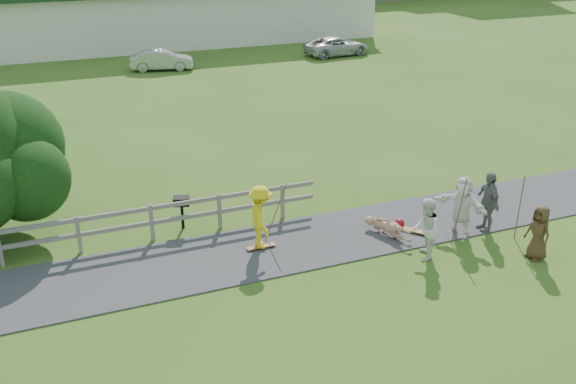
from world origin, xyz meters
name	(u,v)px	position (x,y,z in m)	size (l,w,h in m)	color
ground	(257,282)	(0.00, 0.00, 0.00)	(260.00, 260.00, 0.00)	#375C1A
path	(239,255)	(0.00, 1.50, 0.02)	(34.00, 3.00, 0.04)	#3D3D40
fence	(54,233)	(-4.62, 3.30, 0.72)	(15.05, 0.10, 1.10)	slate
strip_mall	(147,5)	(4.00, 34.94, 2.58)	(32.50, 10.75, 5.10)	silver
skater_rider	(261,220)	(0.68, 1.61, 0.90)	(1.16, 0.67, 1.80)	yellow
skater_fallen	(388,228)	(4.35, 0.95, 0.28)	(1.56, 0.37, 0.57)	tan
spectator_a	(426,230)	(4.61, -0.51, 0.86)	(0.84, 0.65, 1.73)	silver
spectator_b	(488,202)	(7.23, 0.25, 0.92)	(1.08, 0.45, 1.84)	slate
spectator_c	(539,233)	(7.43, -1.64, 0.77)	(0.75, 0.49, 1.54)	#4C331E
spectator_d	(462,206)	(6.34, 0.29, 0.90)	(1.68, 0.53, 1.81)	white
car_silver	(162,60)	(2.81, 24.94, 0.61)	(1.29, 3.69, 1.21)	#A2A4AA
car_white	(337,46)	(14.43, 24.96, 0.61)	(2.01, 4.36, 1.21)	beige
bbq	(182,213)	(-1.02, 3.73, 0.50)	(0.46, 0.35, 1.00)	black
longboard_rider	(261,248)	(0.68, 1.61, 0.05)	(0.83, 0.20, 0.09)	brown
longboard_fallen	(413,232)	(5.15, 0.85, 0.05)	(0.95, 0.23, 0.11)	brown
helmet	(399,224)	(4.95, 1.30, 0.15)	(0.30, 0.30, 0.30)	#9F0511
pole_rider	(276,211)	(1.28, 2.01, 0.91)	(0.03, 0.03, 1.82)	brown
pole_spec_left	(459,211)	(5.97, -0.09, 1.00)	(0.03, 0.03, 1.99)	brown
pole_spec_right	(519,208)	(7.70, -0.52, 0.97)	(0.03, 0.03, 1.94)	brown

